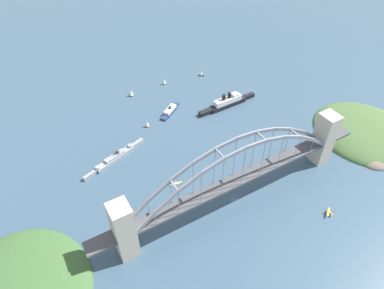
{
  "coord_description": "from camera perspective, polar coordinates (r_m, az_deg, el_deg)",
  "views": [
    {
      "loc": [
        -140.8,
        -160.31,
        260.89
      ],
      "look_at": [
        0.0,
        80.17,
        8.0
      ],
      "focal_mm": 32.19,
      "sensor_mm": 36.0,
      "label": 1
    }
  ],
  "objects": [
    {
      "name": "harbor_arch_bridge",
      "position": [
        313.9,
        7.45,
        -5.43
      ],
      "size": [
        282.28,
        18.17,
        74.02
      ],
      "color": "#BCB29E",
      "rests_on": "ground"
    },
    {
      "name": "small_boat_4",
      "position": [
        335.44,
        -13.01,
        -9.56
      ],
      "size": [
        3.74,
        6.36,
        6.4
      ],
      "color": "#B2231E",
      "rests_on": "ground"
    },
    {
      "name": "naval_cruiser",
      "position": [
        377.92,
        -12.61,
        -2.11
      ],
      "size": [
        77.38,
        29.22,
        16.67
      ],
      "color": "gray",
      "rests_on": "ground"
    },
    {
      "name": "ground_plane",
      "position": [
        337.03,
        6.99,
        -8.95
      ],
      "size": [
        1400.0,
        1400.0,
        0.0
      ],
      "primitive_type": "plane",
      "color": "#385166"
    },
    {
      "name": "harbor_ferry_steamer",
      "position": [
        434.12,
        -3.67,
        5.63
      ],
      "size": [
        35.41,
        27.14,
        8.57
      ],
      "color": "navy",
      "rests_on": "ground"
    },
    {
      "name": "small_boat_3",
      "position": [
        469.09,
        -10.07,
        8.45
      ],
      "size": [
        6.99,
        10.34,
        10.74
      ],
      "color": "#2D6B3D",
      "rests_on": "ground"
    },
    {
      "name": "seaplane_taxiing_near_bridge",
      "position": [
        345.92,
        21.74,
        -10.46
      ],
      "size": [
        9.0,
        8.1,
        4.83
      ],
      "color": "#B7B7B2",
      "rests_on": "ground"
    },
    {
      "name": "small_boat_1",
      "position": [
        488.46,
        -4.64,
        10.38
      ],
      "size": [
        10.18,
        5.68,
        9.24
      ],
      "color": "#2D6B3D",
      "rests_on": "ground"
    },
    {
      "name": "small_boat_0",
      "position": [
        506.67,
        1.5,
        11.77
      ],
      "size": [
        6.16,
        7.89,
        9.15
      ],
      "color": "black",
      "rests_on": "ground"
    },
    {
      "name": "small_boat_5",
      "position": [
        413.34,
        -7.45,
        3.44
      ],
      "size": [
        8.64,
        5.53,
        9.2
      ],
      "color": "brown",
      "rests_on": "ground"
    },
    {
      "name": "small_boat_2",
      "position": [
        346.27,
        -2.7,
        -6.53
      ],
      "size": [
        13.01,
        3.12,
        2.19
      ],
      "color": "gold",
      "rests_on": "ground"
    },
    {
      "name": "ocean_liner",
      "position": [
        444.89,
        5.89,
        6.97
      ],
      "size": [
        85.0,
        11.56,
        19.15
      ],
      "color": "black",
      "rests_on": "ground"
    },
    {
      "name": "headland_east_shore",
      "position": [
        449.75,
        26.82,
        1.5
      ],
      "size": [
        114.02,
        124.09,
        23.56
      ],
      "color": "#476638",
      "rests_on": "ground"
    }
  ]
}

